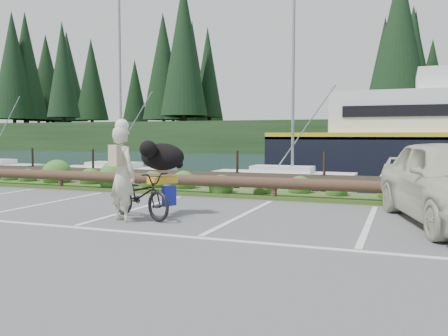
% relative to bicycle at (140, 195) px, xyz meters
% --- Properties ---
extents(ground, '(72.00, 72.00, 0.00)m').
position_rel_bicycle_xyz_m(ground, '(1.88, -0.92, -0.48)').
color(ground, '#505052').
extents(harbor_backdrop, '(170.00, 160.00, 30.00)m').
position_rel_bicycle_xyz_m(harbor_backdrop, '(2.27, 77.55, -0.48)').
color(harbor_backdrop, '#172638').
rests_on(harbor_backdrop, ground).
extents(vegetation_strip, '(34.00, 1.60, 0.10)m').
position_rel_bicycle_xyz_m(vegetation_strip, '(1.88, 4.38, -0.43)').
color(vegetation_strip, '#3D5B21').
rests_on(vegetation_strip, ground).
extents(log_rail, '(32.00, 0.30, 0.60)m').
position_rel_bicycle_xyz_m(log_rail, '(1.88, 3.68, -0.48)').
color(log_rail, '#443021').
rests_on(log_rail, ground).
extents(bicycle, '(1.95, 1.31, 0.97)m').
position_rel_bicycle_xyz_m(bicycle, '(0.00, 0.00, 0.00)').
color(bicycle, black).
rests_on(bicycle, ground).
extents(cyclist, '(0.81, 0.68, 1.89)m').
position_rel_bicycle_xyz_m(cyclist, '(-0.17, -0.40, 0.46)').
color(cyclist, beige).
rests_on(cyclist, ground).
extents(dog, '(0.85, 1.12, 0.58)m').
position_rel_bicycle_xyz_m(dog, '(0.23, 0.55, 0.78)').
color(dog, black).
rests_on(dog, bicycle).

